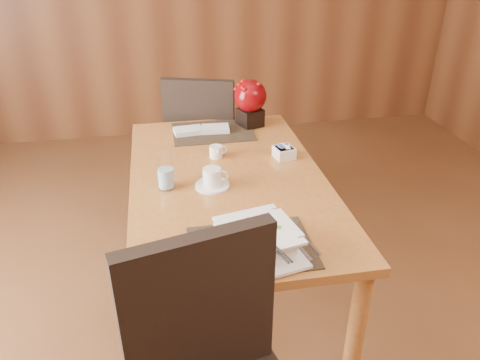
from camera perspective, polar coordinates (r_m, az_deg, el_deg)
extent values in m
cube|color=#AC692F|center=(2.19, -1.48, -0.15)|extent=(0.90, 1.50, 0.04)
cylinder|color=#AC692F|center=(2.96, -10.97, -0.81)|extent=(0.07, 0.07, 0.71)
cylinder|color=#AC692F|center=(1.99, 13.78, -18.36)|extent=(0.07, 0.07, 0.71)
cylinder|color=#AC692F|center=(3.03, 3.86, 0.47)|extent=(0.07, 0.07, 0.71)
cube|color=black|center=(1.72, 1.40, -8.19)|extent=(0.45, 0.33, 0.01)
cube|color=black|center=(2.67, -3.33, 5.90)|extent=(0.45, 0.33, 0.01)
cube|color=white|center=(1.69, 2.17, -9.04)|extent=(0.34, 0.34, 0.01)
cube|color=white|center=(1.65, 2.20, -7.54)|extent=(0.24, 0.24, 0.10)
cylinder|color=tan|center=(1.65, 2.20, -7.47)|extent=(0.19, 0.19, 0.08)
cylinder|color=white|center=(2.11, -3.40, -0.65)|extent=(0.16, 0.16, 0.01)
cylinder|color=white|center=(2.09, -3.44, 0.40)|extent=(0.09, 0.09, 0.08)
cylinder|color=black|center=(2.07, -3.46, 1.22)|extent=(0.07, 0.07, 0.01)
cylinder|color=white|center=(2.08, -9.09, 1.17)|extent=(0.08, 0.08, 0.18)
cube|color=white|center=(2.37, 5.40, 3.37)|extent=(0.11, 0.11, 0.06)
cube|color=black|center=(2.74, 1.24, 7.65)|extent=(0.16, 0.16, 0.10)
sphere|color=maroon|center=(2.70, 1.26, 10.20)|extent=(0.19, 0.19, 0.19)
cube|color=white|center=(1.66, -9.80, -10.31)|extent=(0.18, 0.18, 0.01)
cube|color=black|center=(1.43, -4.95, -15.59)|extent=(0.47, 0.16, 0.53)
cube|color=black|center=(3.20, -4.08, 4.07)|extent=(0.58, 0.58, 0.06)
cube|color=black|center=(2.90, -5.05, 7.37)|extent=(0.43, 0.18, 0.50)
cylinder|color=black|center=(3.44, -0.25, 1.53)|extent=(0.04, 0.04, 0.43)
cylinder|color=black|center=(3.11, -1.16, -1.64)|extent=(0.04, 0.04, 0.43)
cylinder|color=black|center=(3.51, -6.40, 1.87)|extent=(0.04, 0.04, 0.43)
cylinder|color=black|center=(3.18, -7.92, -1.19)|extent=(0.04, 0.04, 0.43)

